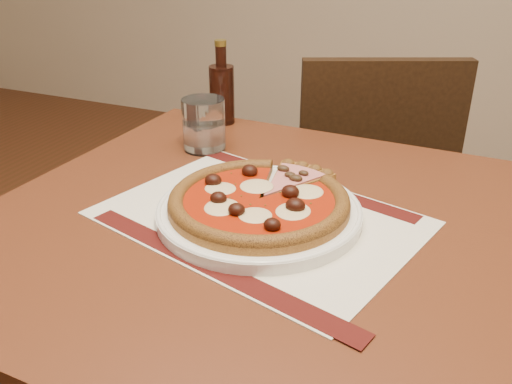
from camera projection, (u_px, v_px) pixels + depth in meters
table at (251, 269)px, 0.88m from camera, size 0.82×0.82×0.75m
chair_far at (367, 183)px, 1.53m from camera, size 0.54×0.54×0.87m
placemat at (259, 218)px, 0.82m from camera, size 0.53×0.43×0.00m
plate at (259, 212)px, 0.82m from camera, size 0.31×0.31×0.02m
pizza at (259, 201)px, 0.81m from camera, size 0.27×0.27×0.04m
ham_slice at (296, 183)px, 0.87m from camera, size 0.10×0.15×0.02m
water_glass at (204, 124)px, 1.05m from camera, size 0.10×0.10×0.10m
bottle at (222, 91)px, 1.19m from camera, size 0.05×0.05×0.18m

